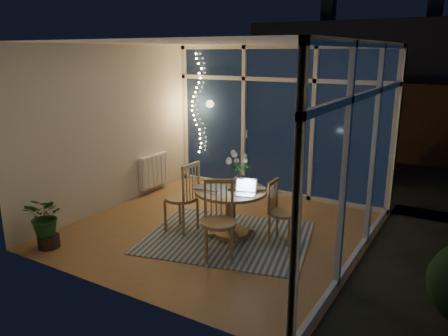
{
  "coord_description": "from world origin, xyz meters",
  "views": [
    {
      "loc": [
        3.09,
        -4.99,
        2.49
      ],
      "look_at": [
        -0.06,
        0.25,
        0.85
      ],
      "focal_mm": 35.0,
      "sensor_mm": 36.0,
      "label": 1
    }
  ],
  "objects_px": {
    "chair_front": "(219,221)",
    "laptop": "(245,187)",
    "dining_table": "(231,213)",
    "chair_left": "(181,196)",
    "flower_vase": "(240,178)",
    "potted_plant": "(46,220)",
    "chair_right": "(283,212)"
  },
  "relations": [
    {
      "from": "chair_front",
      "to": "laptop",
      "type": "xyz_separation_m",
      "value": [
        0.03,
        0.59,
        0.28
      ]
    },
    {
      "from": "dining_table",
      "to": "laptop",
      "type": "xyz_separation_m",
      "value": [
        0.26,
        -0.1,
        0.44
      ]
    },
    {
      "from": "dining_table",
      "to": "chair_left",
      "type": "distance_m",
      "value": 0.75
    },
    {
      "from": "laptop",
      "to": "flower_vase",
      "type": "distance_m",
      "value": 0.41
    },
    {
      "from": "dining_table",
      "to": "potted_plant",
      "type": "relative_size",
      "value": 1.29
    },
    {
      "from": "chair_left",
      "to": "chair_right",
      "type": "bearing_deg",
      "value": 108.16
    },
    {
      "from": "laptop",
      "to": "potted_plant",
      "type": "relative_size",
      "value": 0.38
    },
    {
      "from": "chair_right",
      "to": "chair_left",
      "type": "bearing_deg",
      "value": 103.37
    },
    {
      "from": "chair_right",
      "to": "dining_table",
      "type": "bearing_deg",
      "value": 101.97
    },
    {
      "from": "chair_right",
      "to": "laptop",
      "type": "distance_m",
      "value": 0.63
    },
    {
      "from": "dining_table",
      "to": "potted_plant",
      "type": "xyz_separation_m",
      "value": [
        -1.86,
        -1.56,
        0.04
      ]
    },
    {
      "from": "chair_left",
      "to": "flower_vase",
      "type": "relative_size",
      "value": 4.92
    },
    {
      "from": "chair_left",
      "to": "potted_plant",
      "type": "bearing_deg",
      "value": -38.71
    },
    {
      "from": "dining_table",
      "to": "chair_left",
      "type": "xyz_separation_m",
      "value": [
        -0.69,
        -0.22,
        0.18
      ]
    },
    {
      "from": "chair_left",
      "to": "flower_vase",
      "type": "bearing_deg",
      "value": 124.39
    },
    {
      "from": "chair_right",
      "to": "flower_vase",
      "type": "distance_m",
      "value": 0.77
    },
    {
      "from": "chair_right",
      "to": "chair_front",
      "type": "height_order",
      "value": "chair_front"
    },
    {
      "from": "laptop",
      "to": "chair_left",
      "type": "bearing_deg",
      "value": 170.66
    },
    {
      "from": "chair_right",
      "to": "chair_front",
      "type": "bearing_deg",
      "value": 148.91
    },
    {
      "from": "dining_table",
      "to": "laptop",
      "type": "relative_size",
      "value": 3.43
    },
    {
      "from": "chair_right",
      "to": "laptop",
      "type": "bearing_deg",
      "value": 119.93
    },
    {
      "from": "dining_table",
      "to": "chair_front",
      "type": "height_order",
      "value": "chair_front"
    },
    {
      "from": "chair_left",
      "to": "flower_vase",
      "type": "height_order",
      "value": "chair_left"
    },
    {
      "from": "chair_left",
      "to": "potted_plant",
      "type": "xyz_separation_m",
      "value": [
        -1.17,
        -1.35,
        -0.14
      ]
    },
    {
      "from": "chair_front",
      "to": "potted_plant",
      "type": "height_order",
      "value": "chair_front"
    },
    {
      "from": "dining_table",
      "to": "laptop",
      "type": "bearing_deg",
      "value": -20.78
    },
    {
      "from": "chair_front",
      "to": "laptop",
      "type": "relative_size",
      "value": 3.46
    },
    {
      "from": "potted_plant",
      "to": "laptop",
      "type": "bearing_deg",
      "value": 34.63
    },
    {
      "from": "chair_right",
      "to": "flower_vase",
      "type": "xyz_separation_m",
      "value": [
        -0.69,
        0.04,
        0.35
      ]
    },
    {
      "from": "chair_left",
      "to": "chair_right",
      "type": "distance_m",
      "value": 1.45
    },
    {
      "from": "flower_vase",
      "to": "chair_left",
      "type": "bearing_deg",
      "value": -147.84
    },
    {
      "from": "chair_front",
      "to": "chair_right",
      "type": "bearing_deg",
      "value": 29.9
    }
  ]
}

